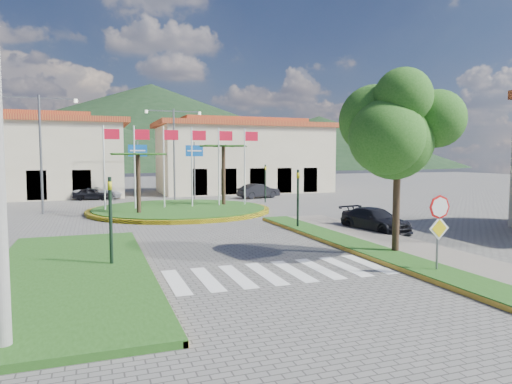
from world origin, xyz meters
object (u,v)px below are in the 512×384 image
object	(u,v)px
deciduous_tree	(398,124)
car_side_right	(375,220)
car_dark_b	(259,191)
roundabout_island	(180,209)
white_van	(98,192)
car_dark_a	(92,194)
stop_sign	(439,221)

from	to	relation	value
deciduous_tree	car_side_right	world-z (taller)	deciduous_tree
car_dark_b	car_side_right	size ratio (longest dim) A/B	0.97
roundabout_island	car_side_right	size ratio (longest dim) A/B	3.04
roundabout_island	white_van	distance (m)	13.13
deciduous_tree	white_van	xyz separation A→B (m)	(-10.83, 28.99, -4.57)
deciduous_tree	car_dark_b	bearing A→B (deg)	82.34
roundabout_island	car_dark_a	xyz separation A→B (m)	(-5.87, 11.22, 0.37)
roundabout_island	white_van	world-z (taller)	roundabout_island
deciduous_tree	car_dark_a	bearing A→B (deg)	111.95
white_van	car_dark_b	distance (m)	14.74
white_van	car_side_right	size ratio (longest dim) A/B	1.04
car_dark_b	car_side_right	world-z (taller)	car_dark_b
deciduous_tree	car_dark_a	distance (m)	30.77
roundabout_island	car_dark_b	distance (m)	11.94
deciduous_tree	car_dark_b	distance (m)	25.62
white_van	car_dark_b	size ratio (longest dim) A/B	1.08
roundabout_island	stop_sign	distance (m)	20.69
car_dark_a	car_dark_b	size ratio (longest dim) A/B	0.79
stop_sign	deciduous_tree	xyz separation A→B (m)	(0.60, 3.04, 3.38)
stop_sign	car_dark_a	bearing A→B (deg)	109.01
car_dark_b	roundabout_island	bearing A→B (deg)	118.52
deciduous_tree	car_side_right	bearing A→B (deg)	63.45
stop_sign	deciduous_tree	bearing A→B (deg)	78.82
stop_sign	deciduous_tree	distance (m)	4.59
roundabout_island	car_dark_a	size ratio (longest dim) A/B	3.99
roundabout_island	stop_sign	bearing A→B (deg)	-76.27
deciduous_tree	stop_sign	bearing A→B (deg)	-101.18
deciduous_tree	car_side_right	xyz separation A→B (m)	(2.54, 5.09, -4.57)
car_dark_a	car_dark_b	distance (m)	15.08
car_dark_a	car_side_right	size ratio (longest dim) A/B	0.76
car_dark_a	car_dark_b	xyz separation A→B (m)	(14.73, -3.22, 0.12)
stop_sign	car_dark_a	size ratio (longest dim) A/B	0.83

